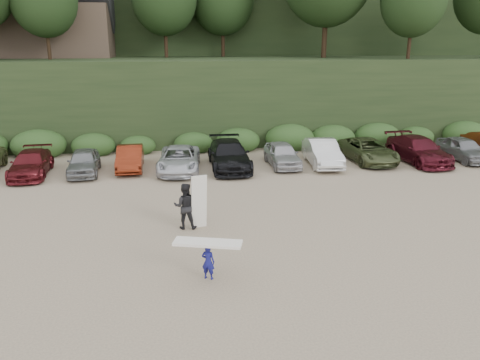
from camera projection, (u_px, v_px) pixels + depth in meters
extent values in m
plane|color=tan|center=(258.00, 232.00, 18.52)|extent=(120.00, 120.00, 0.00)
cube|color=black|center=(214.00, 95.00, 38.56)|extent=(80.00, 14.00, 6.00)
cube|color=black|center=(201.00, 34.00, 54.23)|extent=(90.00, 30.00, 16.00)
cube|color=#2B491E|center=(215.00, 142.00, 32.05)|extent=(46.20, 2.00, 1.20)
cube|color=brown|center=(62.00, 31.00, 37.51)|extent=(8.00, 6.00, 4.00)
imported|color=#591419|center=(31.00, 164.00, 26.19)|extent=(2.24, 4.82, 1.36)
imported|color=gray|center=(84.00, 162.00, 26.54)|extent=(1.95, 4.21, 1.40)
imported|color=maroon|center=(130.00, 158.00, 27.45)|extent=(1.61, 4.23, 1.38)
imported|color=silver|center=(179.00, 159.00, 27.08)|extent=(2.66, 5.18, 1.40)
imported|color=black|center=(229.00, 155.00, 27.66)|extent=(2.32, 5.56, 1.61)
imported|color=#B4B4B9|center=(282.00, 154.00, 28.22)|extent=(1.82, 4.25, 1.43)
imported|color=white|center=(322.00, 153.00, 28.36)|extent=(1.92, 4.81, 1.56)
imported|color=#495431|center=(368.00, 150.00, 29.24)|extent=(2.72, 5.27, 1.42)
imported|color=#50121D|center=(418.00, 150.00, 29.05)|extent=(2.61, 5.55, 1.57)
imported|color=gray|center=(463.00, 149.00, 29.56)|extent=(1.89, 4.35, 1.46)
imported|color=navy|center=(208.00, 262.00, 14.78)|extent=(0.50, 0.43, 1.17)
cube|color=white|center=(208.00, 243.00, 14.59)|extent=(2.22, 1.14, 0.09)
imported|color=black|center=(185.00, 206.00, 18.70)|extent=(1.00, 0.82, 1.90)
cube|color=silver|center=(199.00, 202.00, 18.66)|extent=(0.68, 0.46, 2.23)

